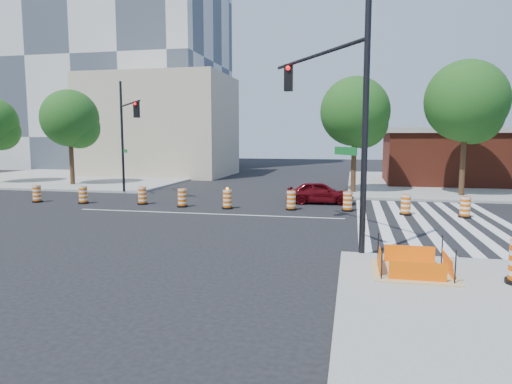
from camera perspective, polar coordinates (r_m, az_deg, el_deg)
ground at (r=23.41m, az=-6.34°, el=-2.72°), size 120.00×120.00×0.00m
sidewalk_ne at (r=41.49m, az=26.89°, el=0.86°), size 22.00×22.00×0.15m
sidewalk_nw at (r=47.40m, az=-20.32°, el=1.84°), size 22.00×22.00×0.15m
crosswalk_east at (r=22.54m, az=21.18°, el=-3.50°), size 6.75×13.50×0.01m
lane_centerline at (r=23.41m, az=-6.34°, el=-2.70°), size 14.00×0.12×0.01m
excavation_pit at (r=13.52m, az=19.02°, el=-9.22°), size 2.20×2.20×0.90m
brick_storefront at (r=41.34m, az=27.06°, el=3.95°), size 16.50×8.50×4.60m
beige_midrise at (r=47.97m, az=-11.85°, el=8.06°), size 14.00×10.00×10.00m
red_coupe at (r=27.02m, az=7.99°, el=-0.03°), size 4.01×1.84×1.33m
signal_pole_se at (r=16.46m, az=9.85°, el=11.82°), size 3.79×5.57×8.72m
signal_pole_nw at (r=31.29m, az=-15.90°, el=7.94°), size 3.64×4.51×7.50m
tree_north_b at (r=39.13m, az=-22.15°, el=8.15°), size 4.47×4.47×7.59m
tree_north_c at (r=31.95m, az=12.35°, el=9.32°), size 4.67×4.67×7.94m
tree_north_d at (r=32.31m, az=24.82°, el=9.77°), size 5.14×5.14×8.73m
median_drum_0 at (r=30.32m, az=-25.70°, el=-0.26°), size 0.60×0.60×1.02m
median_drum_1 at (r=28.63m, az=-20.79°, el=-0.41°), size 0.60×0.60×1.02m
median_drum_2 at (r=27.24m, az=-14.01°, el=-0.51°), size 0.60×0.60×1.02m
median_drum_3 at (r=25.78m, az=-9.21°, el=-0.80°), size 0.60×0.60×1.02m
median_drum_4 at (r=24.86m, az=-3.60°, el=-0.99°), size 0.60×0.60×1.18m
median_drum_5 at (r=24.45m, az=4.43°, el=-1.15°), size 0.60×0.60×1.02m
median_drum_6 at (r=24.48m, az=11.37°, el=-1.25°), size 0.60×0.60×1.02m
median_drum_7 at (r=24.02m, az=18.21°, el=-1.62°), size 0.60×0.60×1.02m
median_drum_8 at (r=24.27m, az=24.68°, el=-1.82°), size 0.60×0.60×1.02m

